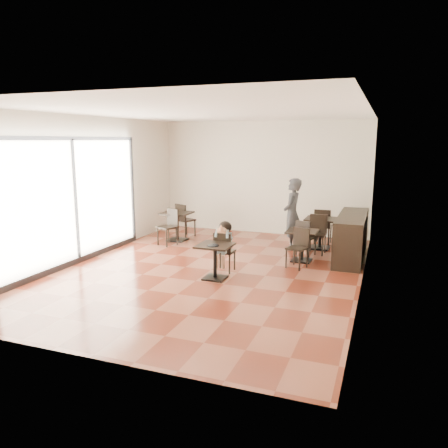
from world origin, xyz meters
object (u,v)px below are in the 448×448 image
at_px(child_chair, 225,252).
at_px(cafe_table_mid, 302,246).
at_px(chair_left_b, 167,227).
at_px(chair_back_b, 317,235).
at_px(chair_left_a, 186,220).
at_px(chair_mid_b, 297,248).
at_px(cafe_table_left, 177,226).
at_px(adult_patron, 292,214).
at_px(child, 225,247).
at_px(cafe_table_back, 320,233).
at_px(chair_back_a, 323,226).
at_px(child_table, 215,262).
at_px(chair_mid_a, 306,238).

relative_size(child_chair, cafe_table_mid, 1.18).
distance_m(chair_left_b, chair_back_b, 3.75).
bearing_deg(chair_left_a, cafe_table_mid, -179.03).
distance_m(chair_mid_b, chair_back_b, 1.33).
bearing_deg(cafe_table_left, adult_patron, 2.80).
distance_m(child, chair_left_a, 3.48).
height_order(child_chair, chair_left_b, chair_left_b).
bearing_deg(cafe_table_back, adult_patron, -155.22).
height_order(adult_patron, chair_back_a, adult_patron).
bearing_deg(cafe_table_mid, cafe_table_left, 166.24).
distance_m(child_table, cafe_table_mid, 2.29).
bearing_deg(chair_mid_a, cafe_table_mid, 108.97).
xyz_separation_m(child_table, cafe_table_mid, (1.34, 1.85, 0.01)).
bearing_deg(child_chair, chair_left_a, -51.34).
relative_size(child, cafe_table_back, 1.35).
xyz_separation_m(cafe_table_back, chair_left_b, (-3.72, -1.00, 0.08)).
xyz_separation_m(cafe_table_left, cafe_table_back, (3.72, 0.45, -0.00)).
relative_size(child, cafe_table_mid, 1.49).
bearing_deg(child, child_table, -90.00).
bearing_deg(chair_mid_a, cafe_table_back, -86.34).
distance_m(cafe_table_back, chair_mid_a, 0.79).
height_order(chair_left_b, chair_back_a, chair_left_b).
relative_size(chair_left_a, chair_left_b, 1.00).
xyz_separation_m(child_chair, chair_back_b, (1.55, 2.06, 0.05)).
bearing_deg(cafe_table_back, chair_mid_a, -105.31).
bearing_deg(chair_back_b, adult_patron, 160.86).
distance_m(cafe_table_back, chair_left_b, 3.86).
height_order(cafe_table_mid, chair_back_b, chair_back_b).
relative_size(child_table, chair_back_b, 0.74).
bearing_deg(chair_mid_b, chair_left_b, -174.79).
bearing_deg(child_table, chair_back_a, 67.32).
distance_m(child_table, chair_back_a, 4.03).
bearing_deg(adult_patron, chair_back_a, 144.49).
distance_m(child_chair, cafe_table_mid, 1.87).
height_order(chair_mid_b, chair_back_b, chair_back_b).
xyz_separation_m(chair_left_b, chair_back_a, (3.72, 1.55, -0.00)).
height_order(child_chair, child, child).
height_order(chair_mid_b, chair_left_b, chair_left_b).
xyz_separation_m(cafe_table_mid, cafe_table_left, (-3.51, 0.86, 0.04)).
xyz_separation_m(child_chair, child, (0.00, 0.00, 0.11)).
bearing_deg(child_chair, cafe_table_left, -44.90).
height_order(child_chair, cafe_table_back, child_chair).
bearing_deg(cafe_table_back, child_table, -116.13).
relative_size(cafe_table_left, chair_mid_b, 0.92).
bearing_deg(adult_patron, cafe_table_back, 116.67).
distance_m(child_chair, chair_mid_b, 1.54).
bearing_deg(child_table, cafe_table_mid, 54.05).
bearing_deg(chair_back_a, chair_mid_a, 82.87).
xyz_separation_m(child_table, child, (0.00, 0.55, 0.18)).
bearing_deg(chair_left_a, cafe_table_back, -158.69).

